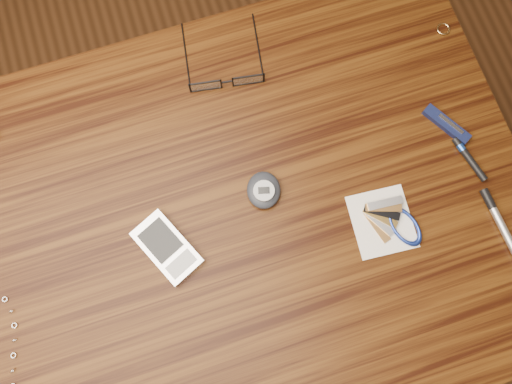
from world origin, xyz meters
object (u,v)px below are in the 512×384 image
desk (219,235)px  eyeglasses (226,79)px  pda_phone (167,247)px  silver_pen (502,227)px  notepad_keys (393,223)px  pocket_knife (447,124)px  pedometer (264,190)px

desk → eyeglasses: (0.09, 0.22, 0.11)m
pda_phone → silver_pen: (0.50, -0.13, -0.00)m
notepad_keys → eyeglasses: bearing=119.6°
desk → notepad_keys: size_ratio=8.82×
desk → pda_phone: size_ratio=8.23×
notepad_keys → pocket_knife: (0.14, 0.12, 0.00)m
desk → eyeglasses: 0.27m
pda_phone → pocket_knife: 0.49m
desk → pda_phone: pda_phone is taller
pedometer → pocket_knife: bearing=2.5°
pocket_knife → pedometer: bearing=-177.5°
desk → pocket_knife: size_ratio=12.17×
eyeglasses → pocket_knife: (0.31, -0.18, -0.01)m
pocket_knife → silver_pen: (0.02, -0.18, 0.00)m
silver_pen → desk: bearing=161.5°
eyeglasses → pda_phone: 0.29m
notepad_keys → pedometer: bearing=148.0°
eyeglasses → pedometer: eyeglasses is taller
desk → pedometer: bearing=16.7°
pedometer → silver_pen: (0.33, -0.17, -0.00)m
pedometer → pda_phone: bearing=-166.9°
desk → notepad_keys: bearing=-17.4°
desk → notepad_keys: notepad_keys is taller
eyeglasses → pocket_knife: bearing=-30.1°
pda_phone → notepad_keys: (0.34, -0.07, -0.00)m
desk → notepad_keys: 0.30m
silver_pen → pedometer: bearing=153.2°
pda_phone → pocket_knife: (0.48, 0.05, -0.00)m
desk → pedometer: 0.15m
pda_phone → pedometer: bearing=13.1°
pedometer → eyeglasses: bearing=89.9°
pda_phone → notepad_keys: 0.35m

